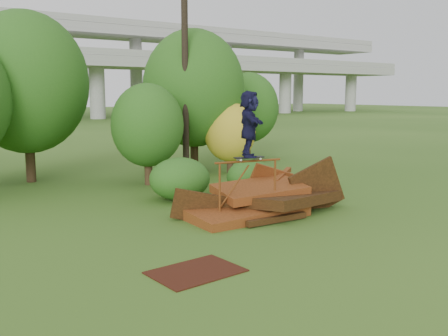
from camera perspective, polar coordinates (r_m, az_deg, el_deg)
ground at (r=13.29m, az=7.89°, el=-7.60°), size 240.00×240.00×0.00m
scrap_pile at (r=15.45m, az=4.53°, el=-3.76°), size 5.72×3.06×2.04m
grind_rail at (r=14.57m, az=2.77°, el=-1.19°), size 2.10×0.44×1.75m
skateboard at (r=14.49m, az=2.88°, el=1.21°), size 0.92×0.40×0.09m
skater at (r=14.40m, az=2.91°, el=5.05°), size 1.39×1.81×1.91m
flat_plate at (r=10.57m, az=-3.24°, el=-11.74°), size 1.89×1.41×0.03m
tree_1 at (r=22.09m, az=-21.71°, el=9.05°), size 5.03×5.03×7.00m
tree_2 at (r=20.16m, az=-8.75°, el=4.85°), size 2.90×2.90×4.08m
tree_3 at (r=23.77m, az=-3.47°, el=9.05°), size 4.80×4.80×6.65m
tree_4 at (r=22.90m, az=0.68°, el=4.14°), size 2.38×2.38×3.29m
tree_5 at (r=28.42m, az=2.77°, el=6.89°), size 3.45×3.45×4.85m
shrub_left at (r=17.33m, az=-5.08°, el=-1.23°), size 2.14×1.98×1.48m
shrub_right at (r=18.32m, az=3.00°, el=-1.03°), size 1.78×1.63×1.26m
utility_pole at (r=21.74m, az=-4.50°, el=13.78°), size 1.40×0.28×11.18m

